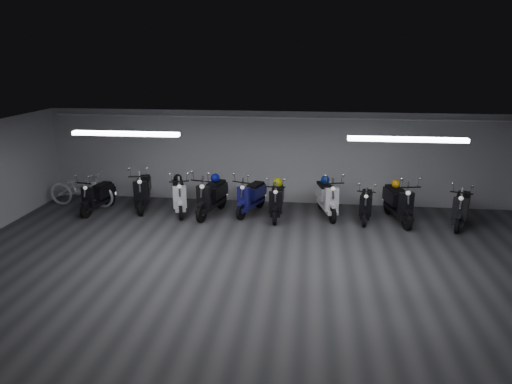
# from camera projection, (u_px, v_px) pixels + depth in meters

# --- Properties ---
(floor) EXTENTS (14.00, 10.00, 0.01)m
(floor) POSITION_uv_depth(u_px,v_px,m) (256.00, 275.00, 9.62)
(floor) COLOR #313134
(floor) RESTS_ON ground
(ceiling) EXTENTS (14.00, 10.00, 0.01)m
(ceiling) POSITION_uv_depth(u_px,v_px,m) (256.00, 142.00, 8.81)
(ceiling) COLOR slate
(ceiling) RESTS_ON ground
(back_wall) EXTENTS (14.00, 0.01, 2.80)m
(back_wall) POSITION_uv_depth(u_px,v_px,m) (275.00, 158.00, 13.98)
(back_wall) COLOR #ACACAE
(back_wall) RESTS_ON ground
(front_wall) EXTENTS (14.00, 0.01, 2.80)m
(front_wall) POSITION_uv_depth(u_px,v_px,m) (195.00, 380.00, 4.46)
(front_wall) COLOR #ACACAE
(front_wall) RESTS_ON ground
(fluor_strip_left) EXTENTS (2.40, 0.18, 0.08)m
(fluor_strip_left) POSITION_uv_depth(u_px,v_px,m) (126.00, 134.00, 10.12)
(fluor_strip_left) COLOR white
(fluor_strip_left) RESTS_ON ceiling
(fluor_strip_right) EXTENTS (2.40, 0.18, 0.08)m
(fluor_strip_right) POSITION_uv_depth(u_px,v_px,m) (407.00, 139.00, 9.45)
(fluor_strip_right) COLOR white
(fluor_strip_right) RESTS_ON ceiling
(conduit) EXTENTS (13.60, 0.05, 0.05)m
(conduit) POSITION_uv_depth(u_px,v_px,m) (276.00, 118.00, 13.55)
(conduit) COLOR white
(conduit) RESTS_ON back_wall
(scooter_0) EXTENTS (0.87, 1.76, 1.25)m
(scooter_0) POSITION_uv_depth(u_px,v_px,m) (97.00, 191.00, 13.29)
(scooter_0) COLOR black
(scooter_0) RESTS_ON floor
(scooter_1) EXTENTS (1.07, 2.01, 1.43)m
(scooter_1) POSITION_uv_depth(u_px,v_px,m) (142.00, 186.00, 13.53)
(scooter_1) COLOR black
(scooter_1) RESTS_ON floor
(scooter_2) EXTENTS (1.17, 1.93, 1.36)m
(scooter_2) POSITION_uv_depth(u_px,v_px,m) (179.00, 190.00, 13.20)
(scooter_2) COLOR silver
(scooter_2) RESTS_ON floor
(scooter_3) EXTENTS (1.09, 2.04, 1.44)m
(scooter_3) POSITION_uv_depth(u_px,v_px,m) (211.00, 191.00, 13.01)
(scooter_3) COLOR black
(scooter_3) RESTS_ON floor
(scooter_4) EXTENTS (1.16, 1.88, 1.32)m
(scooter_4) POSITION_uv_depth(u_px,v_px,m) (251.00, 191.00, 13.14)
(scooter_4) COLOR navy
(scooter_4) RESTS_ON floor
(scooter_5) EXTENTS (0.59, 1.76, 1.31)m
(scooter_5) POSITION_uv_depth(u_px,v_px,m) (277.00, 195.00, 12.82)
(scooter_5) COLOR black
(scooter_5) RESTS_ON floor
(scooter_6) EXTENTS (1.04, 1.96, 1.39)m
(scooter_6) POSITION_uv_depth(u_px,v_px,m) (327.00, 192.00, 12.96)
(scooter_6) COLOR silver
(scooter_6) RESTS_ON floor
(scooter_7) EXTENTS (0.78, 1.67, 1.20)m
(scooter_7) POSITION_uv_depth(u_px,v_px,m) (366.00, 199.00, 12.63)
(scooter_7) COLOR black
(scooter_7) RESTS_ON floor
(scooter_8) EXTENTS (1.04, 2.01, 1.43)m
(scooter_8) POSITION_uv_depth(u_px,v_px,m) (399.00, 197.00, 12.49)
(scooter_8) COLOR black
(scooter_8) RESTS_ON floor
(scooter_9) EXTENTS (1.22, 1.89, 1.34)m
(scooter_9) POSITION_uv_depth(u_px,v_px,m) (462.00, 202.00, 12.17)
(scooter_9) COLOR black
(scooter_9) RESTS_ON floor
(bicycle) EXTENTS (2.08, 0.86, 1.31)m
(bicycle) POSITION_uv_depth(u_px,v_px,m) (81.00, 185.00, 13.77)
(bicycle) COLOR white
(bicycle) RESTS_ON floor
(helmet_0) EXTENTS (0.25, 0.25, 0.25)m
(helmet_0) POSITION_uv_depth(u_px,v_px,m) (325.00, 180.00, 13.12)
(helmet_0) COLOR navy
(helmet_0) RESTS_ON scooter_6
(helmet_1) EXTENTS (0.25, 0.25, 0.25)m
(helmet_1) POSITION_uv_depth(u_px,v_px,m) (178.00, 178.00, 13.35)
(helmet_1) COLOR black
(helmet_1) RESTS_ON scooter_2
(helmet_2) EXTENTS (0.26, 0.26, 0.26)m
(helmet_2) POSITION_uv_depth(u_px,v_px,m) (215.00, 178.00, 13.16)
(helmet_2) COLOR #0C128C
(helmet_2) RESTS_ON scooter_3
(helmet_3) EXTENTS (0.23, 0.23, 0.23)m
(helmet_3) POSITION_uv_depth(u_px,v_px,m) (396.00, 184.00, 12.66)
(helmet_3) COLOR orange
(helmet_3) RESTS_ON scooter_8
(helmet_4) EXTENTS (0.28, 0.28, 0.28)m
(helmet_4) POSITION_uv_depth(u_px,v_px,m) (278.00, 183.00, 12.96)
(helmet_4) COLOR #B7C10B
(helmet_4) RESTS_ON scooter_5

